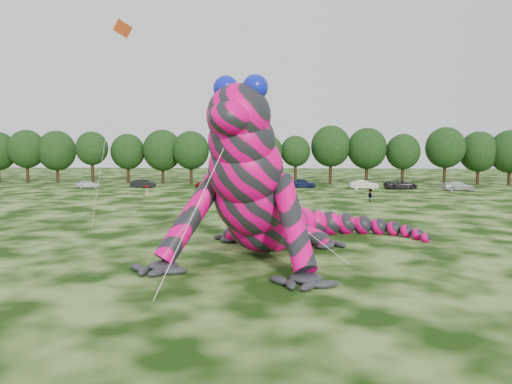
{
  "coord_description": "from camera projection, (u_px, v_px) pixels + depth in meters",
  "views": [
    {
      "loc": [
        -1.23,
        -31.69,
        7.01
      ],
      "look_at": [
        -2.92,
        0.1,
        4.0
      ],
      "focal_mm": 35.0,
      "sensor_mm": 36.0,
      "label": 1
    }
  ],
  "objects": [
    {
      "name": "ground",
      "position": [
        301.0,
        254.0,
        32.1
      ],
      "size": [
        240.0,
        240.0,
        0.0
      ],
      "primitive_type": "plane",
      "color": "#16330A",
      "rests_on": "ground"
    },
    {
      "name": "inflatable_gecko",
      "position": [
        268.0,
        169.0,
        32.8
      ],
      "size": [
        23.45,
        25.86,
        10.89
      ],
      "primitive_type": null,
      "rotation": [
        0.0,
        0.0,
        -0.27
      ],
      "color": "#F5006E",
      "rests_on": "ground"
    },
    {
      "name": "flying_kite",
      "position": [
        120.0,
        45.0,
        36.61
      ],
      "size": [
        4.59,
        3.54,
        16.42
      ],
      "color": "#DE481B",
      "rests_on": "ground"
    },
    {
      "name": "tree_1",
      "position": [
        27.0,
        156.0,
        91.91
      ],
      "size": [
        6.74,
        6.07,
        9.81
      ],
      "primitive_type": null,
      "color": "black",
      "rests_on": "ground"
    },
    {
      "name": "tree_2",
      "position": [
        57.0,
        157.0,
        92.34
      ],
      "size": [
        7.04,
        6.34,
        9.64
      ],
      "primitive_type": null,
      "color": "black",
      "rests_on": "ground"
    },
    {
      "name": "tree_3",
      "position": [
        92.0,
        158.0,
        90.28
      ],
      "size": [
        5.81,
        5.23,
        9.44
      ],
      "primitive_type": null,
      "color": "black",
      "rests_on": "ground"
    },
    {
      "name": "tree_4",
      "position": [
        128.0,
        158.0,
        91.61
      ],
      "size": [
        6.22,
        5.6,
        9.06
      ],
      "primitive_type": null,
      "color": "black",
      "rests_on": "ground"
    },
    {
      "name": "tree_5",
      "position": [
        163.0,
        157.0,
        90.96
      ],
      "size": [
        7.16,
        6.44,
        9.8
      ],
      "primitive_type": null,
      "color": "black",
      "rests_on": "ground"
    },
    {
      "name": "tree_6",
      "position": [
        191.0,
        158.0,
        88.94
      ],
      "size": [
        6.52,
        5.86,
        9.49
      ],
      "primitive_type": null,
      "color": "black",
      "rests_on": "ground"
    },
    {
      "name": "tree_7",
      "position": [
        233.0,
        158.0,
        88.66
      ],
      "size": [
        6.68,
        6.01,
        9.48
      ],
      "primitive_type": null,
      "color": "black",
      "rests_on": "ground"
    },
    {
      "name": "tree_8",
      "position": [
        266.0,
        159.0,
        88.56
      ],
      "size": [
        6.14,
        5.53,
        8.94
      ],
      "primitive_type": null,
      "color": "black",
      "rests_on": "ground"
    },
    {
      "name": "tree_9",
      "position": [
        295.0,
        160.0,
        88.65
      ],
      "size": [
        5.27,
        4.74,
        8.68
      ],
      "primitive_type": null,
      "color": "black",
      "rests_on": "ground"
    },
    {
      "name": "tree_10",
      "position": [
        331.0,
        155.0,
        89.45
      ],
      "size": [
        7.09,
        6.38,
        10.5
      ],
      "primitive_type": null,
      "color": "black",
      "rests_on": "ground"
    },
    {
      "name": "tree_11",
      "position": [
        367.0,
        156.0,
        88.75
      ],
      "size": [
        7.01,
        6.31,
        10.07
      ],
      "primitive_type": null,
      "color": "black",
      "rests_on": "ground"
    },
    {
      "name": "tree_12",
      "position": [
        403.0,
        159.0,
        88.02
      ],
      "size": [
        5.99,
        5.39,
        8.97
      ],
      "primitive_type": null,
      "color": "black",
      "rests_on": "ground"
    },
    {
      "name": "tree_13",
      "position": [
        445.0,
        156.0,
        86.98
      ],
      "size": [
        6.83,
        6.15,
        10.13
      ],
      "primitive_type": null,
      "color": "black",
      "rests_on": "ground"
    },
    {
      "name": "tree_14",
      "position": [
        478.0,
        158.0,
        88.27
      ],
      "size": [
        6.82,
        6.14,
        9.4
      ],
      "primitive_type": null,
      "color": "black",
      "rests_on": "ground"
    },
    {
      "name": "tree_15",
      "position": [
        510.0,
        158.0,
        87.04
      ],
      "size": [
        7.17,
        6.45,
        9.63
      ],
      "primitive_type": null,
      "color": "black",
      "rests_on": "ground"
    },
    {
      "name": "car_0",
      "position": [
        88.0,
        184.0,
        81.44
      ],
      "size": [
        3.89,
        2.17,
        1.25
      ],
      "primitive_type": "imported",
      "rotation": [
        0.0,
        0.0,
        1.77
      ],
      "color": "white",
      "rests_on": "ground"
    },
    {
      "name": "car_1",
      "position": [
        143.0,
        183.0,
        82.26
      ],
      "size": [
        4.22,
        1.8,
        1.35
      ],
      "primitive_type": "imported",
      "rotation": [
        0.0,
        0.0,
        1.48
      ],
      "color": "black",
      "rests_on": "ground"
    },
    {
      "name": "car_2",
      "position": [
        211.0,
        185.0,
        79.23
      ],
      "size": [
        5.15,
        2.76,
        1.38
      ],
      "primitive_type": "imported",
      "rotation": [
        0.0,
        0.0,
        1.47
      ],
      "color": "maroon",
      "rests_on": "ground"
    },
    {
      "name": "car_3",
      "position": [
        245.0,
        185.0,
        79.1
      ],
      "size": [
        5.14,
        2.31,
        1.46
      ],
      "primitive_type": "imported",
      "rotation": [
        0.0,
        0.0,
        1.62
      ],
      "color": "#ADB3B7",
      "rests_on": "ground"
    },
    {
      "name": "car_4",
      "position": [
        303.0,
        183.0,
        81.46
      ],
      "size": [
        4.5,
        2.05,
        1.5
      ],
      "primitive_type": "imported",
      "rotation": [
        0.0,
        0.0,
        1.51
      ],
      "color": "#172049",
      "rests_on": "ground"
    },
    {
      "name": "car_5",
      "position": [
        364.0,
        185.0,
        79.2
      ],
      "size": [
        4.57,
        1.92,
        1.47
      ],
      "primitive_type": "imported",
      "rotation": [
        0.0,
        0.0,
        1.65
      ],
      "color": "silver",
      "rests_on": "ground"
    },
    {
      "name": "car_6",
      "position": [
        401.0,
        185.0,
        79.19
      ],
      "size": [
        5.55,
        3.18,
        1.46
      ],
      "primitive_type": "imported",
      "rotation": [
        0.0,
        0.0,
        1.72
      ],
      "color": "#28282A",
      "rests_on": "ground"
    },
    {
      "name": "car_7",
      "position": [
        458.0,
        186.0,
        76.54
      ],
      "size": [
        5.23,
        2.79,
        1.44
      ],
      "primitive_type": "imported",
      "rotation": [
        0.0,
        0.0,
        1.73
      ],
      "color": "silver",
      "rests_on": "ground"
    },
    {
      "name": "spectator_1",
      "position": [
        263.0,
        200.0,
        54.93
      ],
      "size": [
        1.11,
        1.12,
        1.83
      ],
      "primitive_type": "imported",
      "rotation": [
        0.0,
        0.0,
        5.45
      ],
      "color": "gray",
      "rests_on": "ground"
    },
    {
      "name": "spectator_4",
      "position": [
        147.0,
        191.0,
        67.08
      ],
      "size": [
        0.82,
        0.94,
        1.62
      ],
      "primitive_type": "imported",
      "rotation": [
        0.0,
        0.0,
        2.04
      ],
      "color": "gray",
      "rests_on": "ground"
    },
    {
      "name": "spectator_0",
      "position": [
        240.0,
        201.0,
        54.59
      ],
      "size": [
        0.73,
        0.7,
        1.68
      ],
      "primitive_type": "imported",
      "rotation": [
        0.0,
        0.0,
        3.85
      ],
      "color": "gray",
      "rests_on": "ground"
    },
    {
      "name": "spectator_2",
      "position": [
        371.0,
        195.0,
        61.39
      ],
      "size": [
        0.93,
        1.2,
        1.63
      ],
      "primitive_type": "imported",
      "rotation": [
        0.0,
        0.0,
        1.93
      ],
      "color": "gray",
      "rests_on": "ground"
    }
  ]
}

